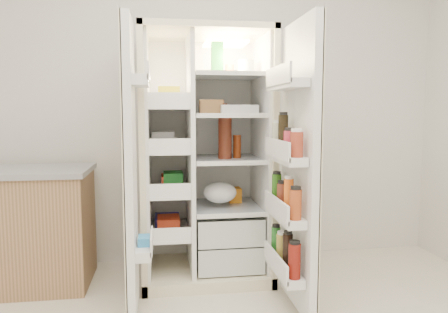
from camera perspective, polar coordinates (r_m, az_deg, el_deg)
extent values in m
cube|color=silver|center=(3.49, -3.29, 8.08)|extent=(4.00, 0.02, 2.70)
cube|color=beige|center=(3.43, -3.12, 0.59)|extent=(0.92, 0.04, 1.80)
cube|color=beige|center=(3.09, -10.68, -0.10)|extent=(0.04, 0.70, 1.80)
cube|color=beige|center=(3.18, 5.37, 0.15)|extent=(0.04, 0.70, 1.80)
cube|color=beige|center=(3.14, -2.61, 16.22)|extent=(0.92, 0.70, 0.04)
cube|color=beige|center=(3.31, -2.46, -14.97)|extent=(0.92, 0.70, 0.08)
cube|color=white|center=(3.40, -3.07, 0.88)|extent=(0.84, 0.02, 1.68)
cube|color=white|center=(3.09, -10.13, 0.28)|extent=(0.02, 0.62, 1.68)
cube|color=white|center=(3.17, 4.85, 0.50)|extent=(0.02, 0.62, 1.68)
cube|color=white|center=(3.09, -4.56, 0.36)|extent=(0.03, 0.62, 1.68)
cube|color=silver|center=(3.26, 0.34, -12.58)|extent=(0.47, 0.52, 0.19)
cube|color=silver|center=(3.20, 0.34, -9.18)|extent=(0.47, 0.52, 0.19)
cube|color=#FFD18C|center=(3.20, 0.16, 14.95)|extent=(0.30, 0.30, 0.02)
cube|color=white|center=(3.19, -7.30, -9.92)|extent=(0.28, 0.58, 0.02)
cube|color=white|center=(3.12, -7.37, -4.62)|extent=(0.28, 0.58, 0.02)
cube|color=white|center=(3.08, -7.44, 0.87)|extent=(0.28, 0.58, 0.02)
cube|color=white|center=(3.07, -7.52, 6.46)|extent=(0.28, 0.58, 0.02)
cube|color=silver|center=(3.19, 0.29, -6.74)|extent=(0.49, 0.58, 0.01)
cube|color=silver|center=(3.13, 0.29, -0.30)|extent=(0.49, 0.58, 0.01)
cube|color=silver|center=(3.11, 0.29, 5.58)|extent=(0.49, 0.58, 0.02)
cube|color=silver|center=(3.12, 0.30, 10.73)|extent=(0.49, 0.58, 0.02)
cube|color=red|center=(3.18, -7.31, -8.87)|extent=(0.16, 0.20, 0.10)
cube|color=#24842F|center=(3.11, -7.39, -3.35)|extent=(0.14, 0.18, 0.12)
cube|color=silver|center=(3.08, -7.45, 1.71)|extent=(0.20, 0.22, 0.07)
cube|color=yellow|center=(3.07, -7.54, 7.95)|extent=(0.15, 0.16, 0.14)
cube|color=#333194|center=(3.18, -7.31, -8.96)|extent=(0.18, 0.20, 0.09)
cube|color=red|center=(3.11, -7.38, -3.53)|extent=(0.14, 0.18, 0.10)
cube|color=silver|center=(3.08, -7.46, 2.17)|extent=(0.16, 0.16, 0.12)
sphere|color=orange|center=(3.19, -1.72, -14.16)|extent=(0.07, 0.07, 0.07)
sphere|color=orange|center=(3.24, -0.18, -13.84)|extent=(0.07, 0.07, 0.07)
sphere|color=orange|center=(3.21, 1.75, -13.98)|extent=(0.07, 0.07, 0.07)
sphere|color=orange|center=(3.32, -1.14, -13.29)|extent=(0.07, 0.07, 0.07)
sphere|color=orange|center=(3.32, 0.67, -13.32)|extent=(0.07, 0.07, 0.07)
sphere|color=orange|center=(3.30, 2.55, -13.45)|extent=(0.07, 0.07, 0.07)
ellipsoid|color=#3D7627|center=(3.21, 0.29, -8.83)|extent=(0.26, 0.24, 0.11)
cylinder|color=#501E11|center=(3.06, 0.13, 2.59)|extent=(0.10, 0.10, 0.31)
cylinder|color=maroon|center=(3.12, 1.76, 1.38)|extent=(0.06, 0.06, 0.17)
cube|color=#227F27|center=(3.06, -0.94, 13.15)|extent=(0.08, 0.08, 0.23)
cylinder|color=white|center=(3.13, 3.00, 11.83)|extent=(0.12, 0.12, 0.11)
cylinder|color=#A75526|center=(3.17, 0.77, 11.52)|extent=(0.06, 0.06, 0.08)
cube|color=silver|center=(3.06, 2.03, 6.34)|extent=(0.27, 0.11, 0.07)
cube|color=#B87F49|center=(3.09, -1.70, 6.67)|extent=(0.17, 0.09, 0.10)
ellipsoid|color=silver|center=(3.12, -0.54, -5.44)|extent=(0.24, 0.22, 0.15)
cube|color=orange|center=(3.30, 1.45, -5.18)|extent=(0.09, 0.11, 0.11)
cube|color=white|center=(2.55, -12.47, -1.42)|extent=(0.05, 0.40, 1.72)
cube|color=beige|center=(2.55, -13.03, -1.43)|extent=(0.01, 0.40, 1.72)
cube|color=white|center=(2.65, -10.68, -12.17)|extent=(0.09, 0.32, 0.06)
cube|color=white|center=(2.53, -11.12, 9.91)|extent=(0.09, 0.32, 0.06)
cube|color=#338CCC|center=(2.64, -10.69, -11.55)|extent=(0.07, 0.12, 0.10)
cube|color=white|center=(2.59, 10.08, -1.26)|extent=(0.05, 0.58, 1.72)
cube|color=beige|center=(2.59, 10.60, -1.25)|extent=(0.01, 0.58, 1.72)
cube|color=white|center=(2.72, 8.06, -14.81)|extent=(0.11, 0.50, 0.05)
cube|color=white|center=(2.62, 8.17, -7.83)|extent=(0.11, 0.50, 0.05)
cube|color=white|center=(2.56, 8.29, -0.19)|extent=(0.11, 0.50, 0.05)
cube|color=white|center=(2.55, 8.44, 9.48)|extent=(0.11, 0.50, 0.05)
cylinder|color=maroon|center=(2.49, 9.46, -13.70)|extent=(0.07, 0.07, 0.20)
cylinder|color=black|center=(2.61, 8.56, -12.57)|extent=(0.06, 0.06, 0.22)
cylinder|color=#A28C36|center=(2.73, 7.73, -12.13)|extent=(0.06, 0.06, 0.18)
cylinder|color=#246C24|center=(2.85, 6.99, -11.24)|extent=(0.06, 0.06, 0.19)
cylinder|color=#A6421B|center=(2.41, 9.59, -6.39)|extent=(0.07, 0.07, 0.17)
cylinder|color=orange|center=(2.52, 8.68, -5.33)|extent=(0.06, 0.06, 0.21)
cylinder|color=maroon|center=(2.65, 7.83, -5.33)|extent=(0.07, 0.07, 0.16)
cylinder|color=#285D15|center=(2.77, 7.08, -4.40)|extent=(0.06, 0.06, 0.20)
cylinder|color=maroon|center=(2.36, 9.73, 1.59)|extent=(0.07, 0.07, 0.14)
cylinder|color=#B02D3D|center=(2.48, 8.79, 1.82)|extent=(0.07, 0.07, 0.14)
cylinder|color=black|center=(2.60, 7.95, 3.02)|extent=(0.06, 0.06, 0.23)
cylinder|color=#B6B897|center=(2.73, 7.17, 2.64)|extent=(0.06, 0.06, 0.18)
cube|color=#A07550|center=(3.36, -27.14, -8.89)|extent=(1.11, 0.57, 0.80)
cube|color=gray|center=(3.28, -27.49, -1.83)|extent=(1.15, 0.61, 0.04)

